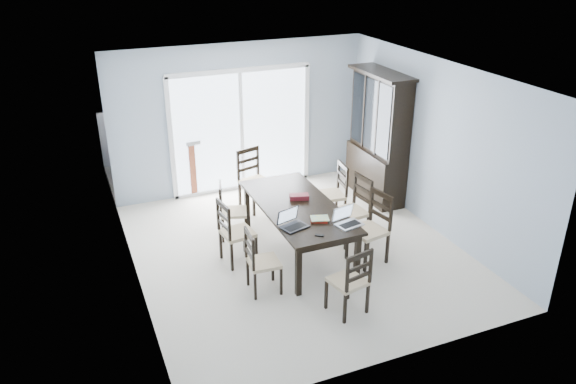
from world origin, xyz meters
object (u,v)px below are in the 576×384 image
(laptop_silver, at_px, (349,221))
(hot_tub, at_px, (215,146))
(dining_table, at_px, (298,210))
(chair_right_mid, at_px, (356,202))
(chair_right_near, at_px, (374,220))
(chair_right_far, at_px, (336,187))
(chair_left_near, at_px, (257,255))
(chair_end_near, at_px, (353,276))
(chair_left_mid, at_px, (231,226))
(chair_left_far, at_px, (228,205))
(laptop_dark, at_px, (295,224))
(game_box, at_px, (299,197))
(chair_end_far, at_px, (252,172))
(china_hutch, at_px, (378,138))
(cell_phone, at_px, (319,235))

(laptop_silver, bearing_deg, hot_tub, 86.02)
(dining_table, bearing_deg, chair_right_mid, 0.53)
(chair_right_near, distance_m, chair_right_far, 1.28)
(chair_right_mid, bearing_deg, hot_tub, 12.03)
(chair_left_near, bearing_deg, chair_end_near, 47.61)
(chair_left_mid, bearing_deg, chair_right_mid, 80.90)
(dining_table, xyz_separation_m, chair_end_near, (0.01, -1.62, -0.12))
(chair_left_far, xyz_separation_m, laptop_dark, (0.48, -1.40, 0.27))
(chair_left_mid, height_order, laptop_silver, chair_left_mid)
(laptop_silver, bearing_deg, game_box, 93.94)
(game_box, bearing_deg, chair_end_far, 97.34)
(dining_table, bearing_deg, chair_left_near, -140.01)
(china_hutch, bearing_deg, cell_phone, -134.42)
(chair_left_mid, distance_m, chair_right_near, 1.97)
(chair_right_near, distance_m, laptop_dark, 1.21)
(chair_left_far, relative_size, laptop_silver, 2.66)
(laptop_silver, xyz_separation_m, hot_tub, (-0.62, 4.29, -0.30))
(game_box, bearing_deg, cell_phone, -100.22)
(dining_table, xyz_separation_m, chair_right_mid, (0.94, 0.01, -0.06))
(chair_end_far, relative_size, cell_phone, 10.46)
(chair_left_near, xyz_separation_m, game_box, (0.96, 0.90, 0.25))
(laptop_dark, bearing_deg, cell_phone, -74.36)
(chair_left_far, xyz_separation_m, chair_end_far, (0.69, 0.86, 0.08))
(china_hutch, xyz_separation_m, chair_right_near, (-1.13, -1.85, -0.45))
(chair_right_near, bearing_deg, chair_left_far, 39.12)
(chair_right_near, relative_size, cell_phone, 10.45)
(chair_left_mid, xyz_separation_m, chair_end_near, (0.97, -1.68, -0.03))
(chair_right_near, relative_size, chair_end_far, 1.00)
(chair_left_near, distance_m, cell_phone, 0.82)
(dining_table, relative_size, chair_end_far, 1.88)
(chair_end_near, xyz_separation_m, chair_end_far, (-0.10, 3.28, 0.07))
(laptop_silver, bearing_deg, china_hutch, 39.31)
(chair_end_near, relative_size, laptop_dark, 2.65)
(chair_right_near, xyz_separation_m, chair_right_far, (0.06, 1.28, -0.03))
(laptop_silver, bearing_deg, chair_left_mid, 134.58)
(chair_left_near, relative_size, chair_left_far, 1.00)
(chair_right_mid, relative_size, laptop_silver, 3.06)
(dining_table, relative_size, laptop_silver, 5.80)
(laptop_dark, bearing_deg, hot_tub, 71.98)
(dining_table, height_order, chair_right_mid, chair_right_mid)
(cell_phone, bearing_deg, chair_left_mid, 166.20)
(chair_left_near, relative_size, chair_right_mid, 0.87)
(dining_table, relative_size, chair_right_near, 1.88)
(dining_table, height_order, game_box, game_box)
(chair_right_far, bearing_deg, laptop_dark, 142.16)
(china_hutch, xyz_separation_m, laptop_silver, (-1.64, -2.06, -0.26))
(chair_right_far, bearing_deg, cell_phone, 153.23)
(game_box, bearing_deg, chair_left_far, 144.24)
(chair_end_near, xyz_separation_m, cell_phone, (-0.11, 0.70, 0.20))
(chair_right_near, xyz_separation_m, laptop_dark, (-1.20, -0.00, 0.19))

